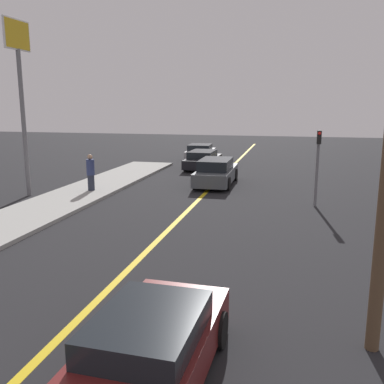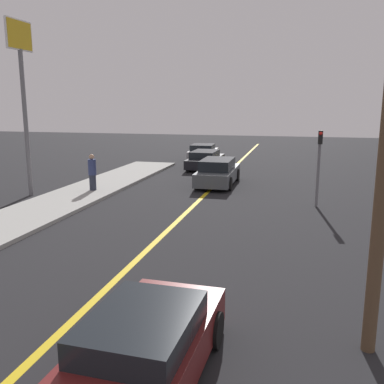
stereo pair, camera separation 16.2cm
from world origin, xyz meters
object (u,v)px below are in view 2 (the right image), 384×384
car_ahead_center (218,172)px  roadside_sign (22,69)px  car_near_right_lane (146,346)px  traffic_light (319,159)px  car_parked_left_lot (203,152)px  pedestrian_mid_group (92,172)px  car_far_distant (205,160)px

car_ahead_center → roadside_sign: bearing=-150.0°
car_near_right_lane → traffic_light: 13.13m
car_near_right_lane → roadside_sign: (-10.15, 11.85, 5.21)m
car_parked_left_lot → pedestrian_mid_group: pedestrian_mid_group is taller
pedestrian_mid_group → traffic_light: size_ratio=0.55×
car_parked_left_lot → roadside_sign: size_ratio=0.50×
car_near_right_lane → pedestrian_mid_group: size_ratio=2.20×
car_ahead_center → car_far_distant: size_ratio=1.01×
car_ahead_center → traffic_light: 6.51m
traffic_light → roadside_sign: (-13.16, -0.84, 3.78)m
car_parked_left_lot → roadside_sign: 16.55m
car_near_right_lane → car_parked_left_lot: 27.17m
car_parked_left_lot → roadside_sign: bearing=-112.3°
car_near_right_lane → car_parked_left_lot: car_near_right_lane is taller
car_ahead_center → pedestrian_mid_group: pedestrian_mid_group is taller
car_far_distant → car_parked_left_lot: bearing=105.2°
car_ahead_center → car_parked_left_lot: size_ratio=1.17×
car_far_distant → traffic_light: (6.91, -9.62, 1.43)m
car_far_distant → pedestrian_mid_group: size_ratio=2.60×
car_near_right_lane → traffic_light: size_ratio=1.21×
roadside_sign → pedestrian_mid_group: bearing=24.7°
car_far_distant → car_parked_left_lot: size_ratio=1.16×
pedestrian_mid_group → traffic_light: traffic_light is taller
car_near_right_lane → car_parked_left_lot: bearing=102.5°
car_near_right_lane → car_ahead_center: (-1.98, 16.66, 0.08)m
car_ahead_center → car_parked_left_lot: bearing=106.4°
pedestrian_mid_group → roadside_sign: 5.59m
car_near_right_lane → car_far_distant: bearing=101.8°
car_far_distant → roadside_sign: 13.26m
pedestrian_mid_group → roadside_sign: size_ratio=0.22×
traffic_light → roadside_sign: size_ratio=0.41×
car_near_right_lane → pedestrian_mid_group: (-7.51, 13.07, 0.42)m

